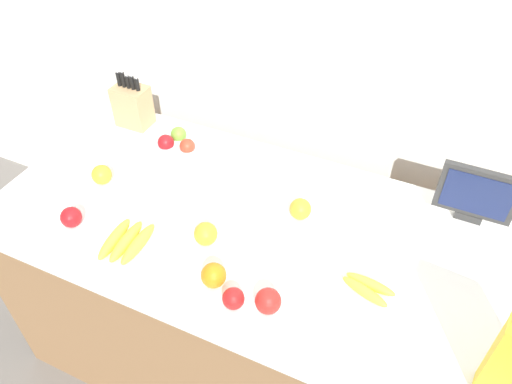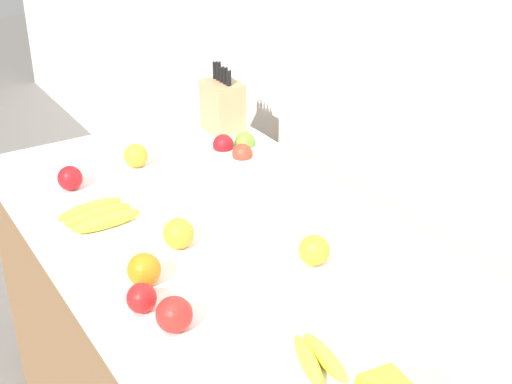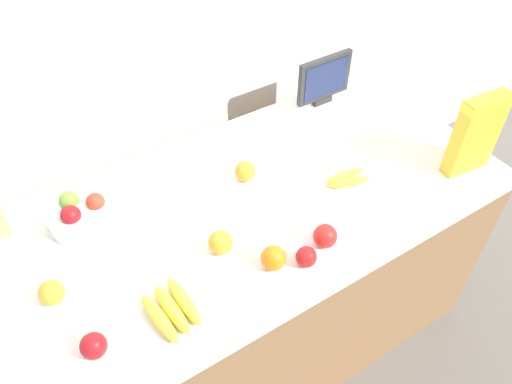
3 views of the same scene
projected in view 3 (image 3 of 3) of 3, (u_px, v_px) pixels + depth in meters
name	position (u px, v px, depth m)	size (l,w,h in m)	color
ground_plane	(243.00, 336.00, 2.42)	(14.00, 14.00, 0.00)	slate
wall_back	(145.00, 30.00, 1.91)	(9.00, 0.06, 2.60)	silver
counter	(241.00, 281.00, 2.10)	(2.00, 0.92, 0.91)	olive
small_monitor	(324.00, 79.00, 2.15)	(0.27, 0.03, 0.23)	#2D2D2D
cereal_box	(477.00, 131.00, 1.81)	(0.20, 0.08, 0.32)	gold
fruit_bowl	(84.00, 213.00, 1.71)	(0.26, 0.26, 0.11)	silver
banana_bunch_left	(347.00, 179.00, 1.86)	(0.17, 0.10, 0.03)	yellow
banana_bunch_right	(172.00, 309.00, 1.46)	(0.14, 0.21, 0.04)	yellow
apple_rear	(94.00, 346.00, 1.36)	(0.07, 0.07, 0.07)	#A31419
apple_near_bananas	(306.00, 257.00, 1.58)	(0.07, 0.07, 0.07)	red
apple_middle	(325.00, 236.00, 1.63)	(0.08, 0.08, 0.08)	red
orange_mid_left	(245.00, 171.00, 1.85)	(0.08, 0.08, 0.08)	orange
orange_mid_right	(221.00, 242.00, 1.61)	(0.08, 0.08, 0.08)	orange
orange_front_left	(52.00, 293.00, 1.48)	(0.08, 0.08, 0.08)	orange
orange_near_bowl	(273.00, 258.00, 1.57)	(0.08, 0.08, 0.08)	orange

